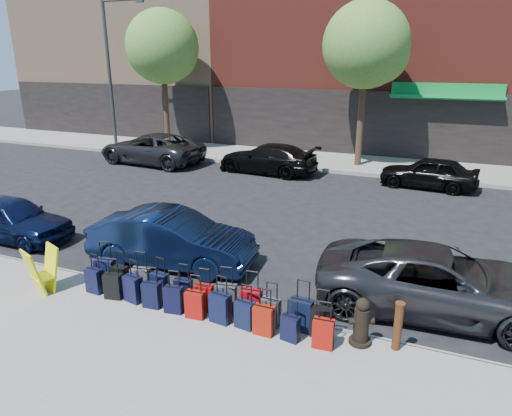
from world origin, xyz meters
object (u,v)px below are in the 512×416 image
at_px(tree_center, 369,47).
at_px(car_near_0, 11,218).
at_px(car_far_2, 429,173).
at_px(car_near_1, 172,239).
at_px(car_near_2, 437,281).
at_px(car_far_1, 268,158).
at_px(fire_hydrant, 361,323).
at_px(bollard, 398,325).
at_px(suitcase_front_5, 204,297).
at_px(tree_left, 165,49).
at_px(streetlight, 111,64).
at_px(car_far_0, 151,148).
at_px(display_rack, 42,270).

distance_m(tree_center, car_near_0, 15.64).
bearing_deg(car_far_2, car_near_1, -24.32).
distance_m(tree_center, car_near_2, 13.69).
bearing_deg(car_far_1, car_near_2, 42.88).
distance_m(car_near_0, car_far_2, 14.91).
distance_m(tree_center, fire_hydrant, 15.27).
bearing_deg(car_near_2, tree_center, 13.33).
distance_m(tree_center, car_far_2, 6.21).
bearing_deg(bollard, suitcase_front_5, -177.98).
bearing_deg(car_near_2, car_far_2, 0.02).
bearing_deg(bollard, car_near_0, 172.28).
distance_m(tree_left, car_near_1, 15.50).
height_order(streetlight, car_near_2, streetlight).
xyz_separation_m(tree_left, car_far_1, (6.75, -2.54, -4.75)).
relative_size(car_near_0, car_far_0, 0.69).
bearing_deg(suitcase_front_5, car_far_1, 97.80).
bearing_deg(display_rack, tree_center, 95.87).
height_order(tree_left, tree_center, same).
bearing_deg(car_far_0, car_far_1, 98.04).
bearing_deg(suitcase_front_5, car_far_0, 121.41).
relative_size(tree_left, bollard, 7.99).
bearing_deg(fire_hydrant, suitcase_front_5, 156.25).
height_order(tree_left, suitcase_front_5, tree_left).
relative_size(tree_left, car_far_2, 1.95).
bearing_deg(tree_left, car_far_0, -75.18).
bearing_deg(tree_center, streetlight, -177.02).
relative_size(display_rack, car_near_1, 0.24).
xyz_separation_m(fire_hydrant, car_far_0, (-12.24, 11.40, 0.18)).
bearing_deg(car_near_1, tree_left, 27.56).
bearing_deg(car_near_0, fire_hydrant, -98.56).
distance_m(fire_hydrant, car_far_2, 11.81).
relative_size(car_near_1, car_near_2, 0.87).
distance_m(streetlight, fire_hydrant, 21.33).
bearing_deg(car_far_1, tree_left, -105.05).
relative_size(fire_hydrant, car_far_1, 0.20).
bearing_deg(car_near_0, suitcase_front_5, -102.71).
xyz_separation_m(tree_left, tree_center, (10.50, 0.00, 0.00)).
distance_m(car_far_0, car_far_1, 6.00).
height_order(car_near_1, car_far_0, car_far_0).
distance_m(suitcase_front_5, car_far_1, 12.21).
height_order(streetlight, suitcase_front_5, streetlight).
bearing_deg(streetlight, tree_left, 13.39).
bearing_deg(suitcase_front_5, car_near_1, 128.36).
bearing_deg(car_near_1, tree_center, -16.61).
bearing_deg(car_near_2, tree_left, 45.71).
xyz_separation_m(tree_left, car_near_2, (14.19, -12.30, -4.74)).
bearing_deg(tree_left, bollard, -46.21).
relative_size(display_rack, car_far_2, 0.27).
relative_size(fire_hydrant, display_rack, 0.90).
bearing_deg(car_far_0, tree_left, -160.30).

